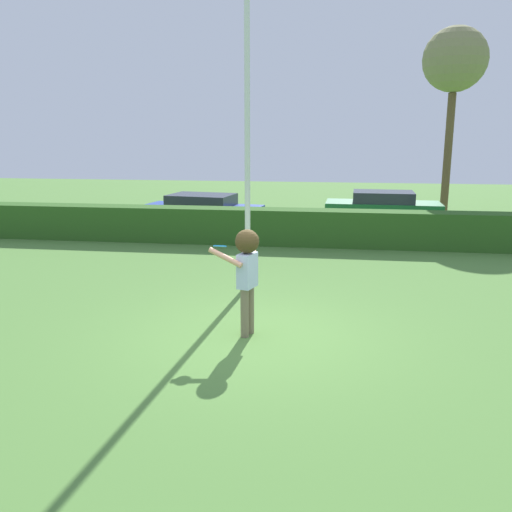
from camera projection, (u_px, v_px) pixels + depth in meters
ground_plane at (255, 336)px, 9.12m from camera, size 60.00×60.00×0.00m
person at (247, 266)px, 8.90m from camera, size 0.84×0.54×1.82m
frisbee at (220, 246)px, 8.94m from camera, size 0.23×0.23×0.08m
lamppost at (247, 112)px, 11.27m from camera, size 0.24×0.24×6.93m
hedge_row at (292, 227)px, 16.51m from camera, size 24.49×0.90×1.09m
parked_car_blue at (202, 210)px, 19.14m from camera, size 4.40×2.30×1.25m
parked_car_green at (383, 206)px, 20.11m from camera, size 4.27×1.94×1.25m
bare_elm_tree at (455, 62)px, 21.01m from camera, size 2.50×2.50×7.42m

